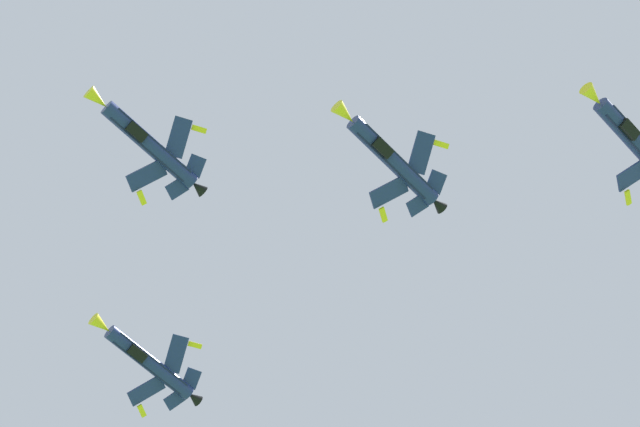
# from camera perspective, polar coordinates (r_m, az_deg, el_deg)

# --- Properties ---
(fighter_jet_lead) EXTENTS (9.06, 15.74, 5.50)m
(fighter_jet_lead) POSITION_cam_1_polar(r_m,az_deg,el_deg) (113.63, -9.05, 3.66)
(fighter_jet_lead) COLOR navy
(fighter_jet_left_wing) EXTENTS (9.35, 15.74, 5.33)m
(fighter_jet_left_wing) POSITION_cam_1_polar(r_m,az_deg,el_deg) (109.10, 3.79, 2.87)
(fighter_jet_left_wing) COLOR navy
(fighter_jet_right_wing) EXTENTS (9.13, 15.74, 5.47)m
(fighter_jet_right_wing) POSITION_cam_1_polar(r_m,az_deg,el_deg) (124.32, -9.06, -7.71)
(fighter_jet_right_wing) COLOR navy
(fighter_jet_left_outer) EXTENTS (8.91, 15.74, 5.73)m
(fighter_jet_left_outer) POSITION_cam_1_polar(r_m,az_deg,el_deg) (113.65, 16.23, 3.65)
(fighter_jet_left_outer) COLOR navy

